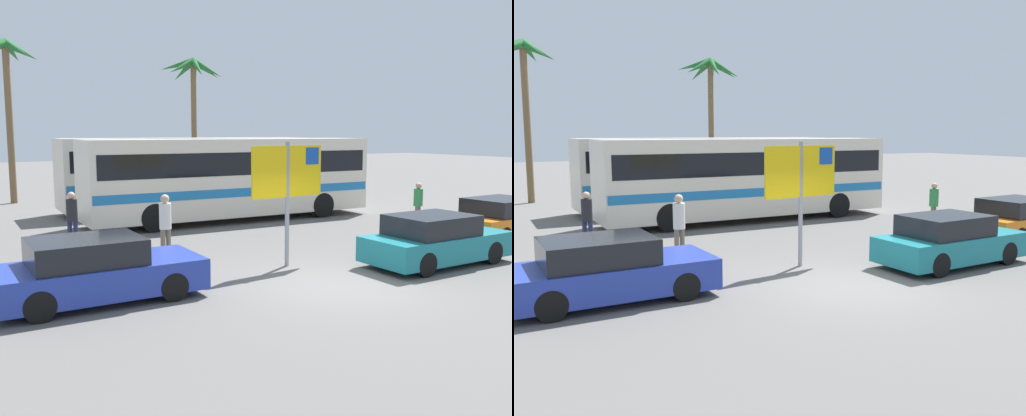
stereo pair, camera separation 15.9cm
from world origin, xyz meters
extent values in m
plane|color=#605E5B|center=(0.00, 0.00, 0.00)|extent=(120.00, 120.00, 0.00)
cube|color=silver|center=(2.07, 9.64, 1.73)|extent=(11.40, 2.43, 2.90)
cube|color=black|center=(2.07, 9.64, 2.28)|extent=(10.95, 2.45, 0.84)
cube|color=#1E70B7|center=(2.07, 9.64, 1.22)|extent=(11.29, 2.45, 0.32)
cylinder|color=black|center=(5.61, 10.73, 0.50)|extent=(1.00, 0.28, 1.00)
cylinder|color=black|center=(5.61, 8.55, 0.50)|extent=(1.00, 0.28, 1.00)
cylinder|color=black|center=(-1.46, 10.73, 0.50)|extent=(1.00, 0.28, 1.00)
cylinder|color=black|center=(-1.46, 8.55, 0.50)|extent=(1.00, 0.28, 1.00)
cube|color=silver|center=(1.96, 13.45, 1.73)|extent=(11.40, 2.43, 2.90)
cube|color=black|center=(1.96, 13.45, 2.28)|extent=(10.95, 2.45, 0.84)
cube|color=#1E70B7|center=(1.96, 13.45, 1.22)|extent=(11.29, 2.45, 0.32)
cylinder|color=black|center=(5.49, 14.54, 0.50)|extent=(1.00, 0.28, 1.00)
cylinder|color=black|center=(5.49, 12.36, 0.50)|extent=(1.00, 0.28, 1.00)
cylinder|color=black|center=(-1.58, 14.54, 0.50)|extent=(1.00, 0.28, 1.00)
cylinder|color=black|center=(-1.58, 12.36, 0.50)|extent=(1.00, 0.28, 1.00)
cylinder|color=gray|center=(-0.08, 2.16, 1.60)|extent=(0.11, 0.11, 3.20)
cube|color=yellow|center=(-0.08, 2.16, 2.45)|extent=(2.19, 0.30, 1.30)
cube|color=#1447A8|center=(0.72, 2.25, 2.82)|extent=(0.45, 0.12, 0.44)
cube|color=#23389E|center=(-5.04, 1.47, 0.48)|extent=(4.23, 1.88, 0.64)
cube|color=black|center=(-5.29, 1.46, 1.06)|extent=(2.22, 1.69, 0.52)
cylinder|color=black|center=(-3.76, 2.32, 0.30)|extent=(0.60, 0.17, 0.60)
cylinder|color=black|center=(-3.72, 0.69, 0.30)|extent=(0.60, 0.17, 0.60)
cylinder|color=black|center=(-6.36, 2.25, 0.30)|extent=(0.60, 0.17, 0.60)
cylinder|color=black|center=(-6.32, 0.62, 0.30)|extent=(0.60, 0.17, 0.60)
cube|color=orange|center=(8.18, 1.98, 0.48)|extent=(4.16, 2.03, 0.64)
cube|color=black|center=(7.94, 1.96, 1.06)|extent=(2.20, 1.77, 0.52)
cylinder|color=black|center=(9.39, 2.87, 0.30)|extent=(0.61, 0.20, 0.60)
cylinder|color=black|center=(6.88, 2.72, 0.30)|extent=(0.61, 0.20, 0.60)
cylinder|color=black|center=(6.97, 1.08, 0.30)|extent=(0.61, 0.20, 0.60)
cube|color=#19757F|center=(3.46, 0.43, 0.48)|extent=(4.15, 1.88, 0.64)
cube|color=black|center=(3.22, 0.42, 1.06)|extent=(2.19, 1.66, 0.52)
cylinder|color=black|center=(4.69, 1.27, 0.30)|extent=(0.61, 0.19, 0.60)
cylinder|color=black|center=(4.76, -0.29, 0.30)|extent=(0.61, 0.19, 0.60)
cylinder|color=black|center=(2.17, 1.15, 0.30)|extent=(0.61, 0.19, 0.60)
cylinder|color=black|center=(2.24, -0.40, 0.30)|extent=(0.61, 0.19, 0.60)
cylinder|color=#706656|center=(-2.70, 4.19, 0.44)|extent=(0.13, 0.13, 0.87)
cylinder|color=#706656|center=(-2.53, 4.24, 0.44)|extent=(0.13, 0.13, 0.87)
cylinder|color=silver|center=(-2.62, 4.21, 1.22)|extent=(0.32, 0.32, 0.69)
sphere|color=tan|center=(-2.62, 4.21, 1.68)|extent=(0.24, 0.24, 0.24)
cylinder|color=#1E2347|center=(-4.54, 7.21, 0.41)|extent=(0.13, 0.13, 0.82)
cylinder|color=#1E2347|center=(-4.38, 7.12, 0.41)|extent=(0.13, 0.13, 0.82)
cylinder|color=black|center=(-4.46, 7.17, 1.14)|extent=(0.32, 0.32, 0.65)
sphere|color=tan|center=(-4.46, 7.17, 1.57)|extent=(0.22, 0.22, 0.22)
cylinder|color=#706656|center=(7.24, 4.86, 0.40)|extent=(0.13, 0.13, 0.79)
cylinder|color=#706656|center=(7.08, 4.79, 0.40)|extent=(0.13, 0.13, 0.79)
cylinder|color=#338E4C|center=(7.16, 4.83, 1.11)|extent=(0.32, 0.32, 0.63)
sphere|color=tan|center=(7.16, 4.83, 1.53)|extent=(0.21, 0.21, 0.21)
cylinder|color=brown|center=(5.23, 20.91, 3.64)|extent=(0.32, 0.32, 7.28)
cone|color=#23662D|center=(6.09, 21.05, 7.06)|extent=(1.98, 0.76, 1.24)
cone|color=#23662D|center=(5.65, 21.69, 7.11)|extent=(1.31, 1.93, 1.14)
cone|color=#23662D|center=(4.95, 21.69, 6.99)|extent=(1.06, 1.93, 1.36)
cone|color=#23662D|center=(4.39, 21.30, 7.24)|extent=(1.98, 1.23, 0.92)
cone|color=#23662D|center=(4.40, 20.60, 7.09)|extent=(1.98, 1.09, 1.18)
cone|color=#23662D|center=(5.15, 20.06, 7.01)|extent=(0.62, 1.94, 1.32)
cone|color=#23662D|center=(5.87, 20.34, 7.02)|extent=(1.72, 1.60, 1.32)
cylinder|color=brown|center=(-4.84, 19.55, 3.69)|extent=(0.32, 0.32, 7.38)
cone|color=#23662D|center=(-4.15, 19.52, 7.23)|extent=(1.61, 0.49, 1.09)
cone|color=#23662D|center=(-4.49, 20.16, 7.25)|extent=(1.17, 1.61, 1.06)
cone|color=#23662D|center=(-4.40, 19.01, 7.24)|extent=(1.36, 1.51, 1.08)
camera|label=1|loc=(-7.63, -9.85, 3.44)|focal=39.34mm
camera|label=2|loc=(-7.49, -9.93, 3.44)|focal=39.34mm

